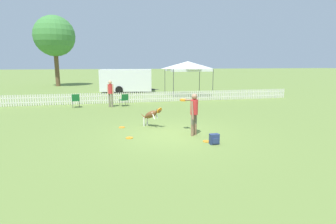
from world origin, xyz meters
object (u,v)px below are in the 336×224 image
at_px(tree_left_grove, 54,36).
at_px(folding_chair_center, 76,100).
at_px(leaping_dog, 151,114).
at_px(canopy_tent_main, 188,66).
at_px(handler_person, 193,109).
at_px(folding_chair_blue_left, 124,99).
at_px(frisbee_midfield, 129,138).
at_px(frisbee_near_dog, 207,141).
at_px(backpack_on_grass, 214,139).
at_px(frisbee_near_handler, 122,127).
at_px(equipment_trailer, 126,80).
at_px(spectator_standing, 110,91).

bearing_deg(tree_left_grove, folding_chair_center, -76.63).
xyz_separation_m(leaping_dog, canopy_tent_main, (4.60, 10.00, 1.93)).
relative_size(handler_person, folding_chair_blue_left, 2.03).
height_order(folding_chair_center, tree_left_grove, tree_left_grove).
xyz_separation_m(frisbee_midfield, folding_chair_blue_left, (0.23, 7.43, 0.46)).
height_order(frisbee_midfield, canopy_tent_main, canopy_tent_main).
height_order(frisbee_near_dog, canopy_tent_main, canopy_tent_main).
relative_size(handler_person, backpack_on_grass, 4.50).
xyz_separation_m(frisbee_near_handler, canopy_tent_main, (5.87, 9.84, 2.47)).
bearing_deg(folding_chair_center, backpack_on_grass, 113.66).
distance_m(leaping_dog, equipment_trailer, 14.18).
distance_m(folding_chair_blue_left, folding_chair_center, 2.97).
bearing_deg(folding_chair_blue_left, folding_chair_center, -22.81).
xyz_separation_m(frisbee_near_dog, frisbee_midfield, (-2.64, 1.02, 0.00)).
bearing_deg(leaping_dog, folding_chair_center, -96.79).
bearing_deg(canopy_tent_main, backpack_on_grass, -102.63).
bearing_deg(folding_chair_blue_left, tree_left_grove, -89.50).
xyz_separation_m(folding_chair_blue_left, equipment_trailer, (0.65, 8.27, 0.67)).
height_order(leaping_dog, tree_left_grove, tree_left_grove).
distance_m(frisbee_near_handler, backpack_on_grass, 4.26).
height_order(frisbee_midfield, spectator_standing, spectator_standing).
bearing_deg(frisbee_near_dog, equipment_trailer, 96.00).
height_order(frisbee_near_dog, folding_chair_center, folding_chair_center).
bearing_deg(folding_chair_blue_left, frisbee_near_handler, 63.91).
xyz_separation_m(folding_chair_blue_left, tree_left_grove, (-7.00, 17.03, 5.35)).
xyz_separation_m(canopy_tent_main, spectator_standing, (-6.29, -4.26, -1.46)).
distance_m(frisbee_near_dog, folding_chair_blue_left, 8.81).
relative_size(leaping_dog, folding_chair_center, 1.21).
distance_m(handler_person, frisbee_near_dog, 1.38).
xyz_separation_m(handler_person, leaping_dog, (-1.35, 1.63, -0.45)).
xyz_separation_m(handler_person, backpack_on_grass, (0.36, -1.26, -0.83)).
height_order(frisbee_midfield, folding_chair_blue_left, folding_chair_blue_left).
xyz_separation_m(handler_person, folding_chair_center, (-5.16, 7.58, -0.49)).
relative_size(folding_chair_blue_left, folding_chair_center, 0.92).
distance_m(folding_chair_center, canopy_tent_main, 9.54).
height_order(folding_chair_blue_left, canopy_tent_main, canopy_tent_main).
relative_size(handler_person, folding_chair_center, 1.87).
height_order(leaping_dog, frisbee_near_handler, leaping_dog).
relative_size(backpack_on_grass, canopy_tent_main, 0.11).
bearing_deg(equipment_trailer, frisbee_near_dog, -76.49).
bearing_deg(folding_chair_center, folding_chair_blue_left, 170.69).
height_order(frisbee_midfield, folding_chair_center, folding_chair_center).
height_order(frisbee_near_handler, folding_chair_center, folding_chair_center).
distance_m(backpack_on_grass, tree_left_grove, 28.10).
distance_m(frisbee_near_handler, equipment_trailer, 14.10).
bearing_deg(frisbee_midfield, spectator_standing, 94.86).
bearing_deg(spectator_standing, handler_person, 138.95).
distance_m(handler_person, equipment_trailer, 15.87).
bearing_deg(handler_person, frisbee_midfield, 138.38).
xyz_separation_m(frisbee_near_dog, folding_chair_center, (-5.38, 8.51, 0.50)).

